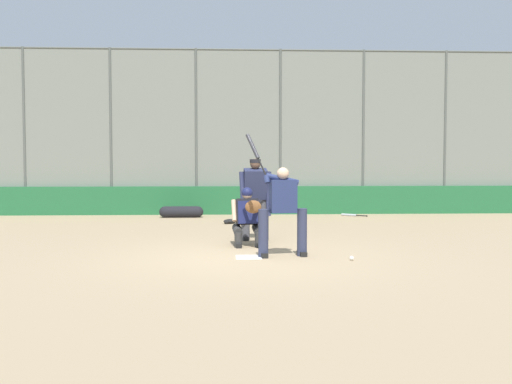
% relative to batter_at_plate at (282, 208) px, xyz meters
% --- Properties ---
extents(ground_plane, '(160.00, 160.00, 0.00)m').
position_rel_batter_at_plate_xyz_m(ground_plane, '(0.57, 0.07, -0.82)').
color(ground_plane, tan).
extents(home_plate_marker, '(0.43, 0.43, 0.01)m').
position_rel_batter_at_plate_xyz_m(home_plate_marker, '(0.57, 0.07, -0.82)').
color(home_plate_marker, white).
rests_on(home_plate_marker, ground_plane).
extents(backstop_fence, '(17.93, 0.08, 5.00)m').
position_rel_batter_at_plate_xyz_m(backstop_fence, '(0.57, -8.15, 1.76)').
color(backstop_fence, '#515651').
rests_on(backstop_fence, ground_plane).
extents(padding_wall, '(17.49, 0.18, 0.85)m').
position_rel_batter_at_plate_xyz_m(padding_wall, '(0.57, -8.05, -0.40)').
color(padding_wall, '#236638').
rests_on(padding_wall, ground_plane).
extents(bleachers_beyond, '(12.49, 3.05, 1.80)m').
position_rel_batter_at_plate_xyz_m(bleachers_beyond, '(1.18, -11.00, -0.24)').
color(bleachers_beyond, slate).
rests_on(bleachers_beyond, ground_plane).
extents(batter_at_plate, '(1.05, 0.57, 2.09)m').
position_rel_batter_at_plate_xyz_m(batter_at_plate, '(0.00, 0.00, 0.00)').
color(batter_at_plate, '#2D334C').
rests_on(batter_at_plate, ground_plane).
extents(catcher_behind_plate, '(0.60, 0.71, 1.12)m').
position_rel_batter_at_plate_xyz_m(catcher_behind_plate, '(0.54, -1.26, -0.24)').
color(catcher_behind_plate, '#333333').
rests_on(catcher_behind_plate, ground_plane).
extents(umpire_home, '(0.68, 0.44, 1.67)m').
position_rel_batter_at_plate_xyz_m(umpire_home, '(0.36, -2.08, 0.07)').
color(umpire_home, '#4C4C51').
rests_on(umpire_home, ground_plane).
extents(spare_bat_near_backstop, '(0.67, 0.56, 0.07)m').
position_rel_batter_at_plate_xyz_m(spare_bat_near_backstop, '(-2.71, -7.28, -0.79)').
color(spare_bat_near_backstop, black).
rests_on(spare_bat_near_backstop, ground_plane).
extents(fielding_glove_on_dirt, '(0.34, 0.25, 0.12)m').
position_rel_batter_at_plate_xyz_m(fielding_glove_on_dirt, '(0.86, -5.34, -0.76)').
color(fielding_glove_on_dirt, black).
rests_on(fielding_glove_on_dirt, ground_plane).
extents(baseball_loose, '(0.07, 0.07, 0.07)m').
position_rel_batter_at_plate_xyz_m(baseball_loose, '(-1.10, 0.44, -0.79)').
color(baseball_loose, white).
rests_on(baseball_loose, ground_plane).
extents(equipment_bag_dugout_side, '(1.26, 0.32, 0.32)m').
position_rel_batter_at_plate_xyz_m(equipment_bag_dugout_side, '(2.23, -7.12, -0.66)').
color(equipment_bag_dugout_side, black).
rests_on(equipment_bag_dugout_side, ground_plane).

